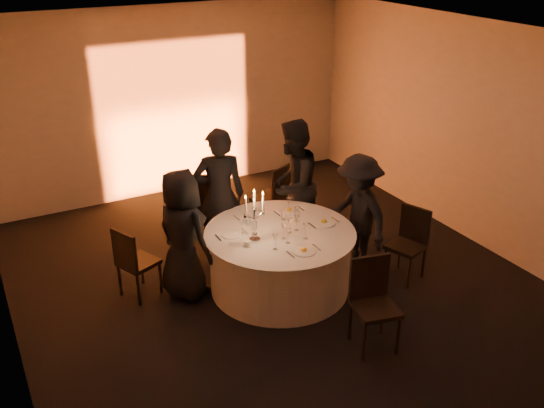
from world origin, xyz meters
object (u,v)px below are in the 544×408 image
guest_back_right (293,185)px  candelabra (255,223)px  guest_right (358,214)px  chair_back_left (194,203)px  chair_back_right (276,194)px  chair_front (373,298)px  guest_back_left (220,196)px  chair_right (409,239)px  chair_left (133,260)px  coffee_cup (247,244)px  banquet_table (280,260)px  guest_left (183,235)px

guest_back_right → candelabra: (-1.04, -0.94, 0.10)m
guest_right → chair_back_left: bearing=-139.3°
chair_back_right → candelabra: (-1.05, -1.42, 0.42)m
chair_front → guest_back_right: bearing=93.0°
guest_back_left → chair_back_left: bearing=-59.3°
chair_back_left → guest_back_left: guest_back_left is taller
chair_back_left → chair_right: size_ratio=1.13×
chair_right → guest_right: 0.71m
chair_left → guest_back_left: bearing=-97.2°
chair_back_left → candelabra: size_ratio=1.62×
chair_right → guest_right: guest_right is taller
chair_right → candelabra: (-1.91, 0.47, 0.48)m
guest_back_right → coffee_cup: guest_back_right is taller
chair_left → guest_back_right: (2.30, 0.26, 0.39)m
banquet_table → candelabra: 0.71m
candelabra → guest_back_right: bearing=42.0°
banquet_table → chair_front: (0.33, -1.39, 0.17)m
chair_left → coffee_cup: 1.39m
banquet_table → chair_right: bearing=-18.2°
coffee_cup → chair_back_right: bearing=51.7°
guest_right → guest_back_right: bearing=-159.4°
chair_back_left → chair_front: chair_back_left is taller
chair_back_right → candelabra: bearing=29.2°
chair_right → coffee_cup: size_ratio=8.36×
guest_back_left → guest_back_right: (1.01, -0.12, -0.01)m
chair_back_right → chair_right: 2.08m
chair_back_left → guest_left: bearing=78.0°
guest_back_right → guest_right: bearing=75.6°
chair_left → guest_back_left: (1.28, 0.37, 0.40)m
banquet_table → guest_right: (1.09, -0.05, 0.39)m
chair_back_left → chair_back_right: bearing=-176.5°
chair_front → banquet_table: bearing=115.2°
chair_back_left → guest_right: (1.55, -1.65, 0.19)m
banquet_table → chair_right: chair_right is taller
chair_back_left → chair_front: bearing=119.4°
banquet_table → chair_front: bearing=-76.7°
chair_back_right → guest_back_left: size_ratio=0.56×
chair_back_left → chair_right: 2.92m
banquet_table → guest_back_left: guest_back_left is taller
chair_back_right → chair_left: bearing=-6.6°
guest_back_left → banquet_table: bearing=125.9°
chair_back_right → guest_right: size_ratio=0.65×
coffee_cup → candelabra: 0.25m
banquet_table → chair_front: size_ratio=1.82×
chair_back_right → chair_front: bearing=58.1°
guest_back_left → coffee_cup: (-0.16, -1.14, -0.11)m
chair_front → guest_left: bearing=139.4°
chair_front → guest_right: 1.56m
banquet_table → coffee_cup: (-0.49, -0.13, 0.42)m
banquet_table → chair_back_left: bearing=106.1°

